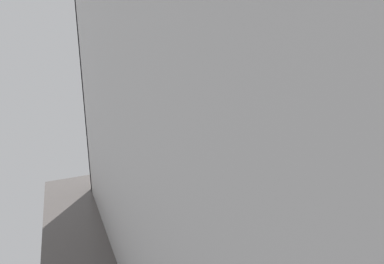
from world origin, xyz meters
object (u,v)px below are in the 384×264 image
vanity_sink_left (135,165)px  vanity_sink_right (190,156)px  soap_dispenser (201,129)px  toilet (242,148)px  toothbrush_cup (112,140)px  shower_tray (306,142)px

vanity_sink_left → vanity_sink_right: bearing=0.0°
soap_dispenser → vanity_sink_right: bearing=-151.3°
vanity_sink_left → toilet: bearing=-0.5°
vanity_sink_right → toothbrush_cup: bearing=172.9°
vanity_sink_right → toilet: size_ratio=0.70×
toilet → toothbrush_cup: (-2.18, 0.16, 0.36)m
soap_dispenser → toilet: bearing=-13.1°
vanity_sink_left → toilet: size_ratio=0.70×
toilet → vanity_sink_right: bearing=179.0°
vanity_sink_left → vanity_sink_right: same height
vanity_sink_left → soap_dispenser: (1.17, 0.15, 0.39)m
toothbrush_cup → shower_tray: 3.43m
toothbrush_cup → soap_dispenser: size_ratio=1.13×
toothbrush_cup → vanity_sink_left: bearing=-28.0°
toothbrush_cup → soap_dispenser: (1.44, 0.01, 0.01)m
vanity_sink_left → shower_tray: size_ratio=0.36×
vanity_sink_right → soap_dispenser: (0.28, 0.15, 0.39)m
soap_dispenser → shower_tray: size_ratio=0.09×
vanity_sink_left → soap_dispenser: 1.25m
vanity_sink_left → toothbrush_cup: toothbrush_cup is taller
vanity_sink_right → soap_dispenser: 0.50m
vanity_sink_right → shower_tray: size_ratio=0.36×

